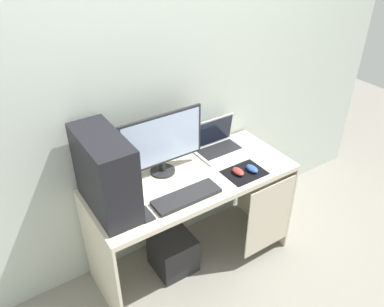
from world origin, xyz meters
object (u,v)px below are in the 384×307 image
laptop (218,144)px  pc_tower (105,173)px  mouse_right (252,169)px  keyboard (187,197)px  cell_phone (145,215)px  subwoofer (173,253)px  mouse_left (238,172)px  monitor (162,143)px

laptop → pc_tower: bearing=-170.6°
pc_tower → mouse_right: bearing=-11.7°
keyboard → cell_phone: 0.27m
subwoofer → mouse_left: bearing=-20.6°
keyboard → subwoofer: keyboard is taller
pc_tower → laptop: (0.88, 0.15, -0.19)m
laptop → cell_phone: laptop is taller
laptop → mouse_left: laptop is taller
mouse_left → subwoofer: 0.77m
mouse_left → monitor: bearing=143.9°
cell_phone → laptop: bearing=23.5°
subwoofer → monitor: bearing=79.4°
mouse_left → cell_phone: 0.68m
cell_phone → subwoofer: size_ratio=0.47×
cell_phone → subwoofer: cell_phone is taller
monitor → keyboard: size_ratio=1.34×
mouse_left → mouse_right: size_ratio=1.00×
keyboard → mouse_left: (0.41, 0.02, 0.01)m
laptop → cell_phone: (-0.75, -0.33, -0.04)m
pc_tower → mouse_right: size_ratio=4.99×
monitor → mouse_left: size_ratio=5.85×
mouse_left → mouse_right: same height
monitor → subwoofer: size_ratio=2.04×
laptop → subwoofer: size_ratio=1.22×
monitor → subwoofer: monitor is taller
pc_tower → keyboard: 0.50m
monitor → mouse_right: 0.61m
monitor → mouse_right: bearing=-32.5°
pc_tower → mouse_left: pc_tower is taller
laptop → subwoofer: (-0.48, -0.15, -0.66)m
laptop → mouse_left: size_ratio=3.51×
mouse_right → subwoofer: mouse_right is taller
monitor → cell_phone: monitor is taller
laptop → cell_phone: bearing=-156.5°
monitor → subwoofer: 0.85m
laptop → mouse_right: 0.33m
pc_tower → monitor: bearing=16.0°
keyboard → cell_phone: (-0.27, 0.00, -0.01)m
laptop → mouse_right: bearing=-85.4°
pc_tower → keyboard: pc_tower is taller
monitor → laptop: size_ratio=1.67×
mouse_right → cell_phone: size_ratio=0.74×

